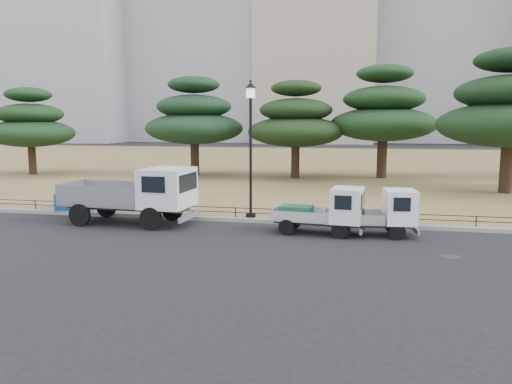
% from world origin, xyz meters
% --- Properties ---
extents(ground, '(220.00, 220.00, 0.00)m').
position_xyz_m(ground, '(0.00, 0.00, 0.00)').
color(ground, black).
extents(lawn, '(120.00, 56.00, 0.15)m').
position_xyz_m(lawn, '(0.00, 30.60, 0.07)').
color(lawn, olive).
rests_on(lawn, ground).
extents(curb, '(120.00, 0.25, 0.16)m').
position_xyz_m(curb, '(0.00, 2.60, 0.08)').
color(curb, gray).
rests_on(curb, ground).
extents(truck_large, '(5.12, 2.25, 2.20)m').
position_xyz_m(truck_large, '(-4.63, 1.42, 1.22)').
color(truck_large, black).
rests_on(truck_large, ground).
extents(truck_kei_front, '(3.25, 1.63, 1.66)m').
position_xyz_m(truck_kei_front, '(2.65, 1.15, 0.83)').
color(truck_kei_front, black).
rests_on(truck_kei_front, ground).
extents(truck_kei_rear, '(3.19, 1.59, 1.61)m').
position_xyz_m(truck_kei_rear, '(4.44, 1.23, 0.81)').
color(truck_kei_rear, black).
rests_on(truck_kei_rear, ground).
extents(street_lamp, '(0.47, 0.47, 5.29)m').
position_xyz_m(street_lamp, '(-0.40, 2.90, 3.73)').
color(street_lamp, black).
rests_on(street_lamp, lawn).
extents(pipe_fence, '(38.00, 0.04, 0.40)m').
position_xyz_m(pipe_fence, '(0.00, 2.75, 0.44)').
color(pipe_fence, black).
rests_on(pipe_fence, lawn).
extents(tarp_pile, '(1.74, 1.39, 1.05)m').
position_xyz_m(tarp_pile, '(-8.16, 3.12, 0.57)').
color(tarp_pile, '#144FA0').
rests_on(tarp_pile, lawn).
extents(manhole, '(0.60, 0.60, 0.01)m').
position_xyz_m(manhole, '(6.50, -1.20, 0.01)').
color(manhole, '#2D2D30').
rests_on(manhole, ground).
extents(pine_west_far, '(6.20, 6.20, 6.26)m').
position_xyz_m(pine_west_far, '(-19.59, 15.92, 3.76)').
color(pine_west_far, black).
rests_on(pine_west_far, lawn).
extents(pine_west_near, '(7.00, 7.00, 7.00)m').
position_xyz_m(pine_west_near, '(-7.87, 18.03, 4.19)').
color(pine_west_near, black).
rests_on(pine_west_near, lawn).
extents(pine_center_left, '(6.47, 6.47, 6.58)m').
position_xyz_m(pine_center_left, '(-0.52, 17.58, 3.95)').
color(pine_center_left, black).
rests_on(pine_center_left, lawn).
extents(pine_center_right, '(7.16, 7.16, 7.59)m').
position_xyz_m(pine_center_right, '(5.26, 18.75, 4.55)').
color(pine_center_right, black).
rests_on(pine_center_right, lawn).
extents(pine_east_near, '(7.55, 7.55, 7.62)m').
position_xyz_m(pine_east_near, '(11.50, 12.54, 4.55)').
color(pine_east_near, black).
rests_on(pine_east_near, lawn).
extents(tower_center_left, '(22.00, 20.00, 55.00)m').
position_xyz_m(tower_center_left, '(-5.00, 85.00, 27.50)').
color(tower_center_left, '#AAA08C').
rests_on(tower_center_left, ground).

